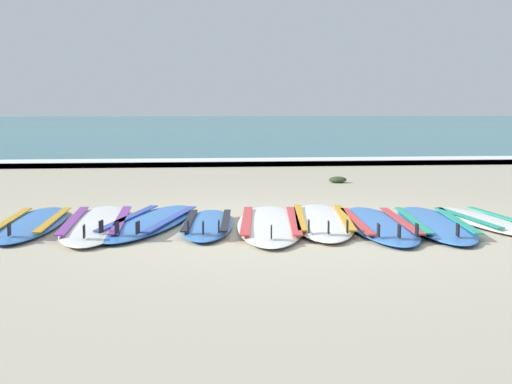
{
  "coord_description": "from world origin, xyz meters",
  "views": [
    {
      "loc": [
        -1.04,
        -7.05,
        1.18
      ],
      "look_at": [
        -0.18,
        0.95,
        0.25
      ],
      "focal_mm": 52.58,
      "sensor_mm": 36.0,
      "label": 1
    }
  ],
  "objects": [
    {
      "name": "ground_plane",
      "position": [
        0.0,
        0.0,
        0.0
      ],
      "size": [
        80.0,
        80.0,
        0.0
      ],
      "primitive_type": "plane",
      "color": "#B7AD93"
    },
    {
      "name": "sea",
      "position": [
        0.0,
        37.3,
        0.05
      ],
      "size": [
        80.0,
        60.0,
        0.1
      ],
      "primitive_type": "cube",
      "color": "teal",
      "rests_on": "ground"
    },
    {
      "name": "wave_foam_strip",
      "position": [
        0.0,
        7.76,
        0.06
      ],
      "size": [
        80.0,
        0.94,
        0.11
      ],
      "primitive_type": "cube",
      "color": "white",
      "rests_on": "ground"
    },
    {
      "name": "surfboard_0",
      "position": [
        -2.45,
        0.38,
        0.04
      ],
      "size": [
        0.63,
        2.3,
        0.18
      ],
      "color": "#3875CC",
      "rests_on": "ground"
    },
    {
      "name": "surfboard_1",
      "position": [
        -1.82,
        0.31,
        0.04
      ],
      "size": [
        0.65,
        2.56,
        0.18
      ],
      "color": "white",
      "rests_on": "ground"
    },
    {
      "name": "surfboard_2",
      "position": [
        -1.31,
        0.36,
        0.04
      ],
      "size": [
        1.23,
        2.51,
        0.18
      ],
      "color": "#3875CC",
      "rests_on": "ground"
    },
    {
      "name": "surfboard_3",
      "position": [
        -0.74,
        0.15,
        0.04
      ],
      "size": [
        0.67,
        2.0,
        0.18
      ],
      "color": "#3875CC",
      "rests_on": "ground"
    },
    {
      "name": "surfboard_4",
      "position": [
        -0.14,
        0.1,
        0.04
      ],
      "size": [
        0.93,
        2.6,
        0.18
      ],
      "color": "white",
      "rests_on": "ground"
    },
    {
      "name": "surfboard_5",
      "position": [
        0.4,
        0.24,
        0.04
      ],
      "size": [
        0.94,
        2.52,
        0.18
      ],
      "color": "white",
      "rests_on": "ground"
    },
    {
      "name": "surfboard_6",
      "position": [
        0.9,
        -0.04,
        0.04
      ],
      "size": [
        0.79,
        2.44,
        0.18
      ],
      "color": "#3875CC",
      "rests_on": "ground"
    },
    {
      "name": "surfboard_7",
      "position": [
        1.46,
        -0.05,
        0.04
      ],
      "size": [
        0.88,
        2.42,
        0.18
      ],
      "color": "#3875CC",
      "rests_on": "ground"
    },
    {
      "name": "surfboard_8",
      "position": [
        2.02,
        0.07,
        0.04
      ],
      "size": [
        0.62,
        1.98,
        0.18
      ],
      "color": "white",
      "rests_on": "ground"
    },
    {
      "name": "seaweed_clump_near_shoreline",
      "position": [
        1.42,
        4.18,
        0.05
      ],
      "size": [
        0.28,
        0.22,
        0.1
      ],
      "primitive_type": "ellipsoid",
      "color": "#384723",
      "rests_on": "ground"
    }
  ]
}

